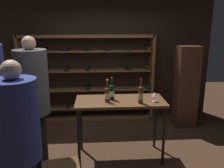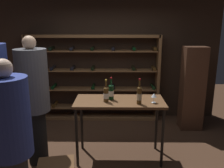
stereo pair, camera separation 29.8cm
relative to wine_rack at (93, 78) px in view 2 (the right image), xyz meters
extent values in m
plane|color=#472D1E|center=(0.32, -1.74, -0.96)|extent=(9.89, 9.89, 0.00)
cube|color=#332319|center=(0.32, 0.21, 0.53)|extent=(4.98, 0.10, 2.96)
cube|color=brown|center=(-1.45, 0.00, 0.00)|extent=(0.06, 0.32, 1.92)
cube|color=brown|center=(1.44, 0.00, 0.00)|extent=(0.06, 0.32, 1.92)
cube|color=brown|center=(0.00, 0.00, 0.93)|extent=(2.89, 0.32, 0.06)
cube|color=brown|center=(0.00, 0.00, -0.93)|extent=(2.89, 0.32, 0.06)
cube|color=brown|center=(0.00, 0.00, -0.68)|extent=(2.81, 0.32, 0.02)
cylinder|color=#4C3314|center=(-0.90, 0.00, -0.62)|extent=(0.08, 0.30, 0.08)
cylinder|color=black|center=(-0.45, 0.00, -0.62)|extent=(0.08, 0.30, 0.08)
cylinder|color=black|center=(0.00, 0.00, -0.62)|extent=(0.08, 0.30, 0.08)
cylinder|color=#4C3314|center=(0.45, 0.00, -0.62)|extent=(0.08, 0.30, 0.08)
cylinder|color=#4C3314|center=(0.89, 0.00, -0.62)|extent=(0.08, 0.30, 0.08)
cylinder|color=#4C3314|center=(1.34, 0.00, -0.62)|extent=(0.08, 0.30, 0.08)
cube|color=brown|center=(0.00, 0.00, -0.25)|extent=(2.81, 0.32, 0.02)
cylinder|color=black|center=(-1.35, 0.00, -0.19)|extent=(0.08, 0.30, 0.08)
cylinder|color=black|center=(-0.90, 0.00, -0.19)|extent=(0.08, 0.30, 0.08)
cylinder|color=black|center=(0.00, 0.00, -0.19)|extent=(0.08, 0.30, 0.08)
cylinder|color=black|center=(0.45, 0.00, -0.19)|extent=(0.08, 0.30, 0.08)
cylinder|color=black|center=(1.34, 0.00, -0.19)|extent=(0.08, 0.30, 0.08)
cube|color=brown|center=(0.00, 0.00, 0.18)|extent=(2.81, 0.32, 0.02)
cylinder|color=black|center=(-1.35, 0.00, 0.24)|extent=(0.08, 0.30, 0.08)
cylinder|color=black|center=(-0.90, 0.00, 0.24)|extent=(0.08, 0.30, 0.08)
cylinder|color=black|center=(-0.45, 0.00, 0.24)|extent=(0.08, 0.30, 0.08)
cylinder|color=black|center=(0.00, 0.00, 0.24)|extent=(0.08, 0.30, 0.08)
cylinder|color=black|center=(0.89, 0.00, 0.24)|extent=(0.08, 0.30, 0.08)
cylinder|color=#4C3314|center=(1.34, 0.00, 0.24)|extent=(0.08, 0.30, 0.08)
cube|color=brown|center=(0.00, 0.00, 0.61)|extent=(2.81, 0.32, 0.02)
cylinder|color=black|center=(-1.35, 0.00, 0.67)|extent=(0.08, 0.30, 0.08)
cylinder|color=black|center=(-0.90, 0.00, 0.67)|extent=(0.08, 0.30, 0.08)
cylinder|color=black|center=(-0.45, 0.00, 0.67)|extent=(0.08, 0.30, 0.08)
cylinder|color=black|center=(0.00, 0.00, 0.67)|extent=(0.08, 0.30, 0.08)
cylinder|color=black|center=(0.45, 0.00, 0.67)|extent=(0.08, 0.30, 0.08)
cylinder|color=black|center=(0.89, 0.00, 0.67)|extent=(0.08, 0.30, 0.08)
cylinder|color=#4C3314|center=(1.34, 0.00, 0.67)|extent=(0.08, 0.30, 0.08)
cube|color=brown|center=(0.56, -1.66, 0.01)|extent=(1.39, 0.63, 0.04)
cylinder|color=black|center=(-0.08, -1.93, -0.48)|extent=(0.04, 0.04, 0.95)
cylinder|color=black|center=(1.20, -1.93, -0.48)|extent=(0.04, 0.04, 0.95)
cylinder|color=black|center=(-0.08, -1.39, -0.48)|extent=(0.04, 0.04, 0.95)
cylinder|color=black|center=(1.20, -1.39, -0.48)|extent=(0.04, 0.04, 0.95)
cylinder|color=#2D3D8C|center=(-0.61, -2.90, 0.25)|extent=(0.45, 0.45, 0.85)
sphere|color=beige|center=(-0.61, -2.90, 0.76)|extent=(0.20, 0.20, 0.20)
cylinder|color=black|center=(-0.73, -1.80, -0.52)|extent=(0.30, 0.30, 0.86)
cylinder|color=#4C4C51|center=(-0.73, -1.80, 0.37)|extent=(0.46, 0.46, 0.93)
sphere|color=tan|center=(-0.73, -1.80, 0.93)|extent=(0.20, 0.20, 0.20)
cube|color=#4C2D1E|center=(2.07, -0.50, -0.10)|extent=(0.44, 0.36, 1.71)
cylinder|color=black|center=(0.43, -1.62, 0.14)|extent=(0.08, 0.08, 0.22)
cone|color=black|center=(0.43, -1.62, 0.27)|extent=(0.08, 0.08, 0.03)
cylinder|color=black|center=(0.43, -1.62, 0.32)|extent=(0.03, 0.03, 0.09)
cylinder|color=maroon|center=(0.43, -1.62, 0.38)|extent=(0.03, 0.03, 0.02)
cylinder|color=silver|center=(0.43, -1.62, 0.13)|extent=(0.08, 0.08, 0.08)
cylinder|color=#4C3314|center=(0.35, -1.73, 0.14)|extent=(0.08, 0.08, 0.21)
cone|color=#4C3314|center=(0.35, -1.73, 0.26)|extent=(0.08, 0.08, 0.03)
cylinder|color=#4C3314|center=(0.35, -1.73, 0.31)|extent=(0.03, 0.03, 0.09)
cylinder|color=#B7932D|center=(0.35, -1.73, 0.37)|extent=(0.03, 0.03, 0.02)
cylinder|color=silver|center=(0.35, -1.73, 0.13)|extent=(0.08, 0.08, 0.08)
cylinder|color=#4C3314|center=(0.85, -1.83, 0.15)|extent=(0.07, 0.07, 0.25)
cone|color=#4C3314|center=(0.85, -1.83, 0.29)|extent=(0.07, 0.07, 0.03)
cylinder|color=#4C3314|center=(0.85, -1.83, 0.35)|extent=(0.03, 0.03, 0.09)
cylinder|color=maroon|center=(0.85, -1.83, 0.40)|extent=(0.03, 0.03, 0.02)
cylinder|color=#C6B28C|center=(0.85, -1.83, 0.14)|extent=(0.08, 0.08, 0.09)
cylinder|color=silver|center=(1.07, -1.77, 0.03)|extent=(0.07, 0.07, 0.00)
cylinder|color=silver|center=(1.07, -1.77, 0.08)|extent=(0.01, 0.01, 0.09)
cone|color=silver|center=(1.07, -1.77, 0.15)|extent=(0.08, 0.08, 0.06)
cylinder|color=#590A14|center=(1.07, -1.77, 0.14)|extent=(0.05, 0.05, 0.02)
camera|label=1|loc=(0.19, -5.13, 1.19)|focal=37.70mm
camera|label=2|loc=(0.49, -5.14, 1.19)|focal=37.70mm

